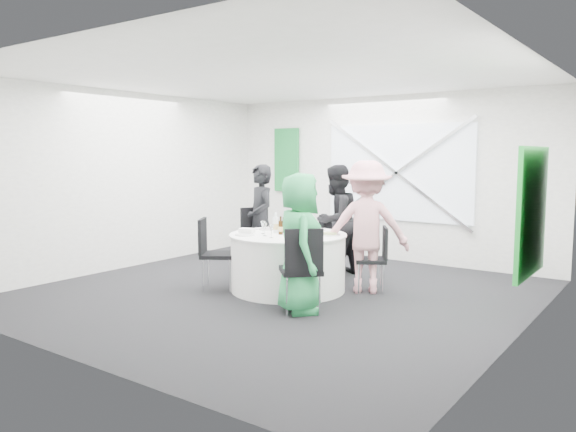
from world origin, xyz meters
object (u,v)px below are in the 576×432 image
Objects in this scene: chair_back_right at (377,254)px; person_man_back at (336,221)px; chair_back_left at (258,236)px; person_man_back_left at (260,220)px; green_water_bottle at (307,224)px; person_woman_green at (300,243)px; chair_front_left at (212,248)px; chair_front_right at (302,263)px; banquet_table at (288,262)px; clear_water_bottle at (276,225)px; chair_back at (327,241)px; person_woman_pink at (366,227)px.

person_man_back is (-0.93, 0.51, 0.33)m from chair_back_right.
chair_back_left is 1.19m from person_man_back.
person_man_back_left reaches higher than green_water_bottle.
person_woman_green is 4.80× the size of green_water_bottle.
chair_back_left is 0.61× the size of person_man_back.
person_man_back is at bearing -62.00° from chair_front_left.
chair_back_right is 1.00m from green_water_bottle.
chair_front_right is 0.60× the size of person_man_back_left.
chair_back_left reaches higher than banquet_table.
chair_front_right reaches higher than chair_front_left.
clear_water_bottle is at bearing -9.19° from person_man_back.
clear_water_bottle is (-1.19, -0.63, 0.36)m from chair_back_right.
person_man_back_left is at bearing 142.09° from clear_water_bottle.
green_water_bottle is at bearing 31.03° from banquet_table.
chair_back is 2.16m from chair_front_right.
chair_back_left is 1.07m from chair_front_left.
chair_back is 1.11m from green_water_bottle.
chair_back_left is at bearing 151.28° from banquet_table.
chair_front_left is (-1.86, -1.17, 0.06)m from chair_back_right.
banquet_table is 4.66× the size of green_water_bottle.
chair_front_right is at bearing -39.39° from chair_back_right.
person_woman_green is (-0.18, -1.28, -0.06)m from person_woman_pink.
chair_front_right is 1.04× the size of chair_front_left.
chair_back_left reaches higher than chair_front_left.
banquet_table is at bearing -90.00° from chair_back_right.
chair_front_right is 2.99× the size of green_water_bottle.
banquet_table is 0.52m from clear_water_bottle.
person_man_back is 4.96× the size of green_water_bottle.
person_man_back_left reaches higher than chair_back_left.
banquet_table is 1.18m from chair_back_right.
person_woman_pink is at bearing 57.08° from person_man_back.
chair_back is 1.21m from chair_back_right.
chair_back_left is at bearing 9.26° from person_woman_green.
person_man_back_left reaches higher than banquet_table.
chair_front_left is 0.55× the size of person_woman_pink.
chair_front_right is 2.16m from person_man_back_left.
chair_back is 2.08m from person_woman_green.
person_man_back_left reaches higher than person_woman_green.
chair_back is at bearing -20.07° from person_woman_green.
chair_back is at bearing -109.37° from chair_front_right.
person_man_back is 1.17m from clear_water_bottle.
banquet_table is 1.07m from chair_back_left.
chair_back_right is at bearing -58.11° from chair_back_left.
person_man_back is at bearing -9.25° from chair_back.
chair_back is 0.92× the size of chair_front_left.
person_man_back_left is 1.76m from person_woman_pink.
person_man_back is at bearing -29.42° from chair_back_left.
person_woman_green is at bearing -47.17° from banquet_table.
chair_back_left is at bearing -29.60° from person_woman_pink.
person_woman_green reaches higher than chair_front_right.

